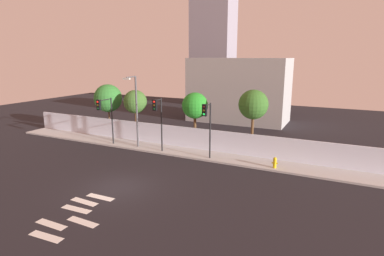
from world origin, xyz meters
TOP-DOWN VIEW (x-y plane):
  - ground_plane at (0.00, 0.00)m, footprint 80.00×80.00m
  - sidewalk at (0.00, 8.20)m, footprint 36.00×2.40m
  - perimeter_wall at (0.00, 9.49)m, footprint 36.00×0.18m
  - crosswalk_marking at (0.16, -3.67)m, footprint 3.38×4.75m
  - traffic_light_left at (-1.34, 7.02)m, footprint 0.34×1.23m
  - traffic_light_center at (-6.65, 6.69)m, footprint 0.35×1.80m
  - traffic_light_right at (3.01, 7.07)m, footprint 0.36×1.12m
  - street_lamp_curbside at (-3.95, 7.53)m, footprint 0.62×1.66m
  - fire_hydrant at (8.18, 7.49)m, footprint 0.44×0.26m
  - roadside_tree_leftmost at (-9.32, 10.31)m, footprint 2.82×2.82m
  - roadside_tree_midleft at (-5.97, 10.31)m, footprint 2.27×2.27m
  - roadside_tree_midright at (0.46, 10.31)m, footprint 2.32×2.32m
  - roadside_tree_rightmost at (5.69, 10.31)m, footprint 2.41×2.41m
  - low_building_distant at (0.31, 23.49)m, footprint 12.02×6.00m
  - tower_on_skyline at (-8.11, 35.49)m, footprint 6.63×5.00m

SIDE VIEW (x-z plane):
  - ground_plane at x=0.00m, z-range 0.00..0.00m
  - crosswalk_marking at x=0.16m, z-range 0.00..0.01m
  - sidewalk at x=0.00m, z-range 0.00..0.15m
  - fire_hydrant at x=8.18m, z-range 0.18..0.98m
  - perimeter_wall at x=0.00m, z-range 0.15..1.95m
  - traffic_light_center at x=-6.65m, z-range 1.17..5.43m
  - traffic_light_right at x=3.01m, z-range 1.16..5.58m
  - traffic_light_left at x=-1.34m, z-range 1.19..5.72m
  - roadside_tree_midleft at x=-5.97m, z-range 1.28..6.17m
  - roadside_tree_midright at x=0.46m, z-range 1.29..6.25m
  - street_lamp_curbside at x=-3.95m, z-range 0.72..6.99m
  - roadside_tree_leftmost at x=-9.32m, z-range 1.24..6.55m
  - low_building_distant at x=0.31m, z-range 0.00..7.87m
  - roadside_tree_rightmost at x=5.69m, z-range 1.49..6.93m
  - tower_on_skyline at x=-8.11m, z-range 0.00..28.24m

